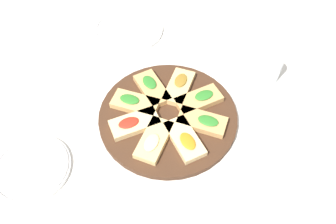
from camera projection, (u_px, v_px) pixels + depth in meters
The scene contains 14 objects.
ground_plane at pixel (168, 118), 0.95m from camera, with size 3.00×3.00×0.00m, color silver.
serving_board at pixel (168, 116), 0.95m from camera, with size 0.40×0.40×0.02m, color #422819.
focaccia_slice_0 at pixel (134, 123), 0.91m from camera, with size 0.09×0.15×0.03m.
focaccia_slice_1 at pixel (154, 140), 0.87m from camera, with size 0.15×0.13×0.03m.
focaccia_slice_2 at pixel (185, 139), 0.88m from camera, with size 0.15×0.10×0.03m.
focaccia_slice_3 at pixel (202, 122), 0.91m from camera, with size 0.12×0.15×0.03m.
focaccia_slice_4 at pixel (199, 100), 0.96m from camera, with size 0.10×0.15×0.03m.
focaccia_slice_5 at pixel (179, 86), 0.99m from camera, with size 0.15×0.12×0.03m.
focaccia_slice_6 at pixel (152, 88), 0.98m from camera, with size 0.15×0.10×0.03m.
focaccia_slice_7 at pixel (135, 103), 0.95m from camera, with size 0.12×0.15×0.03m.
plate_left at pixel (31, 168), 0.85m from camera, with size 0.20×0.20×0.02m.
plate_right at pixel (128, 29), 1.18m from camera, with size 0.25×0.25×0.02m.
water_glass at pixel (271, 68), 1.01m from camera, with size 0.06×0.06×0.09m, color silver.
napkin_stack at pixel (210, 45), 1.14m from camera, with size 0.13×0.11×0.01m, color white.
Camera 1 is at (-0.55, 0.10, 0.77)m, focal length 35.00 mm.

